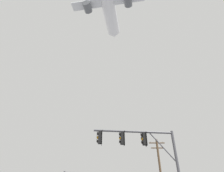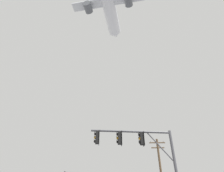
% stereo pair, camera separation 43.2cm
% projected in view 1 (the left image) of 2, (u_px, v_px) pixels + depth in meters
% --- Properties ---
extents(signal_pole_near, '(6.06, 0.86, 6.58)m').
position_uv_depth(signal_pole_near, '(143.00, 150.00, 13.91)').
color(signal_pole_near, '#4C4C51').
rests_on(signal_pole_near, ground).
extents(airplane, '(21.35, 27.63, 7.53)m').
position_uv_depth(airplane, '(108.00, 3.00, 57.00)').
color(airplane, white).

